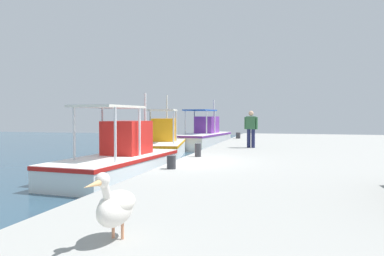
{
  "coord_description": "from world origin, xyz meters",
  "views": [
    {
      "loc": [
        -10.87,
        -3.48,
        2.23
      ],
      "look_at": [
        4.59,
        0.66,
        1.67
      ],
      "focal_mm": 34.12,
      "sensor_mm": 36.0,
      "label": 1
    }
  ],
  "objects_px": {
    "mooring_bollard_second": "(198,150)",
    "mooring_bollard_third": "(238,135)",
    "fishing_boat_second": "(119,159)",
    "fishing_boat_fourth": "(204,137)",
    "pelican": "(116,205)",
    "mooring_bollard_nearest": "(171,162)",
    "fishing_boat_third": "(163,144)",
    "fisherman_standing": "(251,127)"
  },
  "relations": [
    {
      "from": "mooring_bollard_second",
      "to": "mooring_bollard_third",
      "type": "relative_size",
      "value": 1.25
    },
    {
      "from": "fishing_boat_second",
      "to": "fishing_boat_fourth",
      "type": "bearing_deg",
      "value": -0.7
    },
    {
      "from": "fishing_boat_fourth",
      "to": "pelican",
      "type": "distance_m",
      "value": 21.03
    },
    {
      "from": "fishing_boat_second",
      "to": "pelican",
      "type": "bearing_deg",
      "value": -153.8
    },
    {
      "from": "mooring_bollard_nearest",
      "to": "mooring_bollard_second",
      "type": "relative_size",
      "value": 0.78
    },
    {
      "from": "fishing_boat_fourth",
      "to": "mooring_bollard_third",
      "type": "xyz_separation_m",
      "value": [
        -2.14,
        -2.68,
        0.25
      ]
    },
    {
      "from": "mooring_bollard_second",
      "to": "fishing_boat_third",
      "type": "bearing_deg",
      "value": 28.99
    },
    {
      "from": "pelican",
      "to": "mooring_bollard_third",
      "type": "bearing_deg",
      "value": 3.46
    },
    {
      "from": "fisherman_standing",
      "to": "mooring_bollard_second",
      "type": "distance_m",
      "value": 4.28
    },
    {
      "from": "fishing_boat_fourth",
      "to": "fisherman_standing",
      "type": "xyz_separation_m",
      "value": [
        -8.33,
        -4.09,
        0.96
      ]
    },
    {
      "from": "pelican",
      "to": "fisherman_standing",
      "type": "relative_size",
      "value": 0.59
    },
    {
      "from": "fishing_boat_third",
      "to": "mooring_bollard_third",
      "type": "bearing_deg",
      "value": -43.48
    },
    {
      "from": "fishing_boat_third",
      "to": "mooring_bollard_nearest",
      "type": "distance_m",
      "value": 10.01
    },
    {
      "from": "fisherman_standing",
      "to": "fishing_boat_fourth",
      "type": "bearing_deg",
      "value": 26.13
    },
    {
      "from": "fishing_boat_third",
      "to": "fishing_boat_fourth",
      "type": "height_order",
      "value": "fishing_boat_third"
    },
    {
      "from": "mooring_bollard_third",
      "to": "fishing_boat_fourth",
      "type": "bearing_deg",
      "value": 51.41
    },
    {
      "from": "fishing_boat_second",
      "to": "fisherman_standing",
      "type": "xyz_separation_m",
      "value": [
        4.3,
        -4.24,
        1.03
      ]
    },
    {
      "from": "mooring_bollard_nearest",
      "to": "mooring_bollard_second",
      "type": "distance_m",
      "value": 2.92
    },
    {
      "from": "fishing_boat_third",
      "to": "fisherman_standing",
      "type": "height_order",
      "value": "fishing_boat_third"
    },
    {
      "from": "fishing_boat_fourth",
      "to": "mooring_bollard_third",
      "type": "relative_size",
      "value": 17.18
    },
    {
      "from": "fishing_boat_third",
      "to": "fisherman_standing",
      "type": "distance_m",
      "value": 5.62
    },
    {
      "from": "fishing_boat_second",
      "to": "mooring_bollard_nearest",
      "type": "xyz_separation_m",
      "value": [
        -2.61,
        -2.84,
        0.32
      ]
    },
    {
      "from": "fishing_boat_second",
      "to": "fishing_boat_third",
      "type": "bearing_deg",
      "value": 6.13
    },
    {
      "from": "mooring_bollard_third",
      "to": "fisherman_standing",
      "type": "bearing_deg",
      "value": -167.23
    },
    {
      "from": "fishing_boat_third",
      "to": "mooring_bollard_third",
      "type": "relative_size",
      "value": 15.29
    },
    {
      "from": "fishing_boat_third",
      "to": "pelican",
      "type": "height_order",
      "value": "fishing_boat_third"
    },
    {
      "from": "fishing_boat_third",
      "to": "fisherman_standing",
      "type": "bearing_deg",
      "value": -116.14
    },
    {
      "from": "pelican",
      "to": "fishing_boat_third",
      "type": "bearing_deg",
      "value": 17.57
    },
    {
      "from": "fishing_boat_second",
      "to": "pelican",
      "type": "height_order",
      "value": "fishing_boat_second"
    },
    {
      "from": "mooring_bollard_second",
      "to": "mooring_bollard_third",
      "type": "height_order",
      "value": "mooring_bollard_second"
    },
    {
      "from": "fishing_boat_fourth",
      "to": "mooring_bollard_second",
      "type": "distance_m",
      "value": 12.61
    },
    {
      "from": "fisherman_standing",
      "to": "mooring_bollard_third",
      "type": "xyz_separation_m",
      "value": [
        6.19,
        1.4,
        -0.71
      ]
    },
    {
      "from": "fishing_boat_third",
      "to": "mooring_bollard_second",
      "type": "height_order",
      "value": "fishing_boat_third"
    },
    {
      "from": "fisherman_standing",
      "to": "fishing_boat_third",
      "type": "bearing_deg",
      "value": 63.86
    },
    {
      "from": "fisherman_standing",
      "to": "mooring_bollard_second",
      "type": "height_order",
      "value": "fisherman_standing"
    },
    {
      "from": "fishing_boat_fourth",
      "to": "fisherman_standing",
      "type": "distance_m",
      "value": 9.33
    },
    {
      "from": "fishing_boat_second",
      "to": "fishing_boat_fourth",
      "type": "relative_size",
      "value": 0.98
    },
    {
      "from": "pelican",
      "to": "mooring_bollard_second",
      "type": "relative_size",
      "value": 2.09
    },
    {
      "from": "fishing_boat_fourth",
      "to": "mooring_bollard_third",
      "type": "height_order",
      "value": "fishing_boat_fourth"
    },
    {
      "from": "fishing_boat_third",
      "to": "mooring_bollard_nearest",
      "type": "height_order",
      "value": "fishing_boat_third"
    },
    {
      "from": "mooring_bollard_second",
      "to": "mooring_bollard_third",
      "type": "bearing_deg",
      "value": 0.0
    },
    {
      "from": "fishing_boat_second",
      "to": "mooring_bollard_nearest",
      "type": "bearing_deg",
      "value": -132.58
    }
  ]
}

